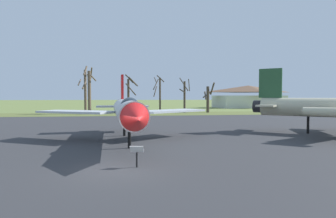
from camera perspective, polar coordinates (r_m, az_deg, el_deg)
ground_plane at (r=14.35m, az=-9.20°, el=-11.54°), size 600.00×600.00×0.00m
asphalt_apron at (r=28.74m, az=-8.77°, el=-4.48°), size 75.11×48.67×0.05m
grass_verge_strip at (r=58.97m, az=-8.56°, el=-0.97°), size 135.11×12.00×0.06m
jet_fighter_front_right at (r=22.40m, az=-7.85°, el=-0.27°), size 13.83×17.44×5.54m
info_placard_front_right at (r=14.58m, az=-5.97°, el=-8.42°), size 0.69×0.38×1.09m
bare_tree_far_left at (r=62.43m, az=-15.40°, el=3.66°), size 2.90×2.63×9.27m
bare_tree_left_of_center at (r=60.41m, az=-14.81°, el=3.46°), size 2.68×2.60×9.47m
bare_tree_center at (r=60.91m, az=-7.42°, el=3.18°), size 3.25×3.21×7.91m
bare_tree_right_of_center at (r=62.15m, az=-1.68°, el=3.08°), size 2.33×2.63×7.84m
bare_tree_far_right at (r=63.60m, az=3.18°, el=2.62°), size 2.57×1.99×7.42m
bare_tree_backdrop_extra at (r=64.40m, az=7.66°, el=2.13°), size 2.16×2.28×6.44m
visitor_building at (r=96.73m, az=15.04°, el=2.27°), size 21.47×13.89×6.90m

